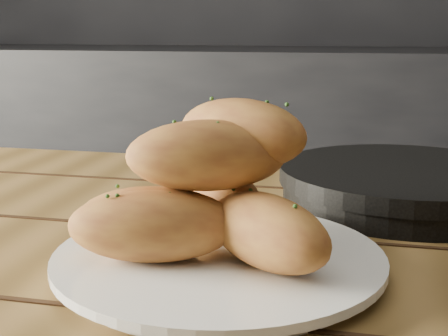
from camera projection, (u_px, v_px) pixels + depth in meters
counter at (340, 195)px, 1.96m from camera, size 2.80×0.60×0.90m
plate at (219, 261)px, 0.55m from camera, size 0.29×0.29×0.02m
bread_rolls at (207, 196)px, 0.54m from camera, size 0.25×0.22×0.13m
skillet at (407, 184)px, 0.77m from camera, size 0.45×0.31×0.05m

